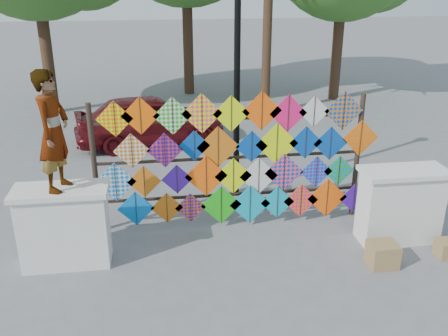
{
  "coord_description": "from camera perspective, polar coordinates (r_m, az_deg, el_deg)",
  "views": [
    {
      "loc": [
        -1.21,
        -7.17,
        4.29
      ],
      "look_at": [
        -0.14,
        0.6,
        1.15
      ],
      "focal_mm": 40.0,
      "sensor_mm": 36.0,
      "label": 1
    }
  ],
  "objects": [
    {
      "name": "lamppost",
      "position": [
        9.43,
        1.52,
        12.08
      ],
      "size": [
        0.28,
        0.28,
        4.46
      ],
      "color": "black",
      "rests_on": "ground"
    },
    {
      "name": "kite_rack",
      "position": [
        8.57,
        1.53,
        0.85
      ],
      "size": [
        4.96,
        0.24,
        2.42
      ],
      "color": "black",
      "rests_on": "ground"
    },
    {
      "name": "ground",
      "position": [
        8.44,
        1.51,
        -8.7
      ],
      "size": [
        80.0,
        80.0,
        0.0
      ],
      "primitive_type": "plane",
      "color": "slate",
      "rests_on": "ground"
    },
    {
      "name": "vendor_woman",
      "position": [
        7.43,
        -18.94,
        3.99
      ],
      "size": [
        0.58,
        0.73,
        1.76
      ],
      "primitive_type": "imported",
      "rotation": [
        0.0,
        0.0,
        1.29
      ],
      "color": "#99999E",
      "rests_on": "parapet_left"
    },
    {
      "name": "parapet_right",
      "position": [
        8.78,
        19.49,
        -3.99
      ],
      "size": [
        1.4,
        0.65,
        1.28
      ],
      "color": "silver",
      "rests_on": "ground"
    },
    {
      "name": "cardboard_box_far",
      "position": [
        8.81,
        24.13,
        -8.38
      ],
      "size": [
        0.33,
        0.3,
        0.28
      ],
      "primitive_type": "cube",
      "color": "olive",
      "rests_on": "ground"
    },
    {
      "name": "cardboard_box_near",
      "position": [
        8.17,
        17.66,
        -9.39
      ],
      "size": [
        0.43,
        0.38,
        0.38
      ],
      "primitive_type": "cube",
      "color": "olive",
      "rests_on": "ground"
    },
    {
      "name": "parapet_left",
      "position": [
        8.0,
        -17.78,
        -6.35
      ],
      "size": [
        1.4,
        0.65,
        1.28
      ],
      "color": "silver",
      "rests_on": "ground"
    },
    {
      "name": "sedan",
      "position": [
        13.15,
        -8.47,
        5.54
      ],
      "size": [
        4.04,
        2.24,
        1.3
      ],
      "primitive_type": "imported",
      "rotation": [
        0.0,
        0.0,
        1.76
      ],
      "color": "#560E13",
      "rests_on": "ground"
    }
  ]
}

